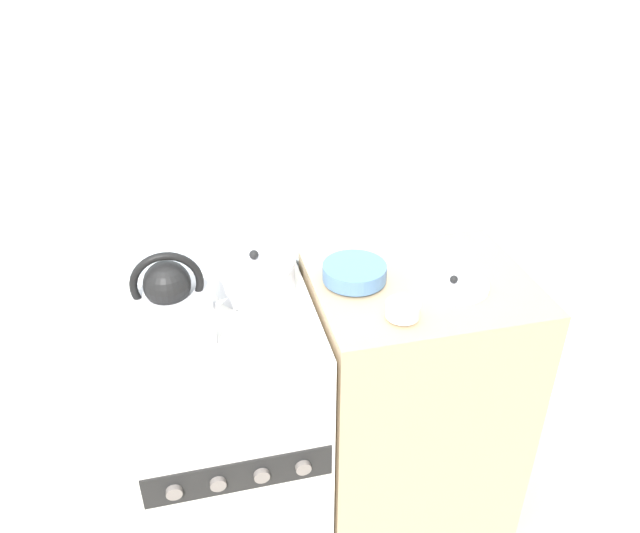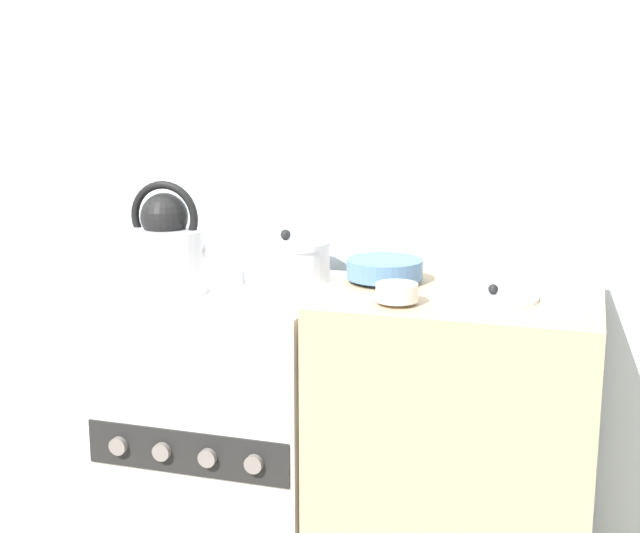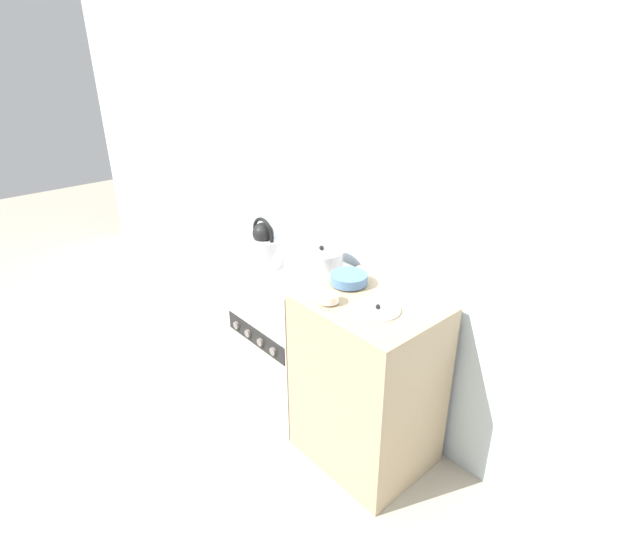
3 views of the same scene
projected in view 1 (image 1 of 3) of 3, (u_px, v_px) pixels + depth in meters
The scene contains 8 objects.
wall_back at pixel (199, 163), 1.86m from camera, with size 7.00×0.06×2.50m.
stove at pixel (231, 434), 1.99m from camera, with size 0.54×0.55×0.92m.
counter at pixel (411, 400), 2.10m from camera, with size 0.65×0.53×0.95m.
kettle at pixel (172, 312), 1.59m from camera, with size 0.26×0.22×0.28m.
cooking_pot at pixel (255, 274), 1.84m from camera, with size 0.24×0.24×0.14m.
enamel_bowl at pixel (354, 272), 1.84m from camera, with size 0.19×0.19×0.06m.
small_ceramic_bowl at pixel (403, 310), 1.68m from camera, with size 0.10×0.10×0.05m.
loose_pot_lid at pixel (453, 284), 1.83m from camera, with size 0.21×0.21×0.03m.
Camera 1 is at (-0.06, -1.18, 1.95)m, focal length 35.00 mm.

